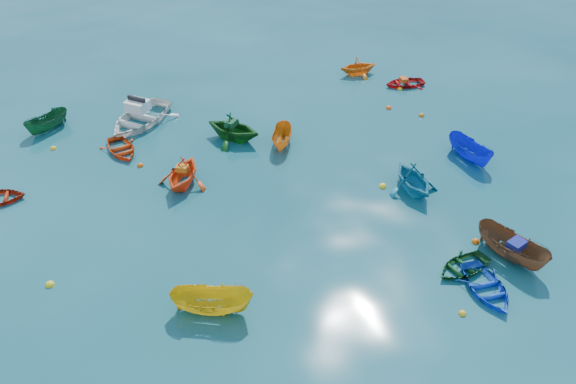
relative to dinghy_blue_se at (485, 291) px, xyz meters
name	(u,v)px	position (x,y,z in m)	size (l,w,h in m)	color
ground	(329,267)	(-5.26, 3.30, 0.00)	(160.00, 160.00, 0.00)	#0A3F4A
sampan_brown_mid	(509,257)	(2.09, 1.30, 0.00)	(1.26, 3.34, 1.29)	brown
dinghy_blue_se	(485,291)	(0.00, 0.00, 0.00)	(2.04, 2.85, 0.59)	blue
dinghy_orange_w	(184,184)	(-9.73, 11.20, 0.00)	(2.54, 2.95, 1.55)	#F24C16
sampan_yellow_mid	(213,311)	(-10.31, 2.57, 0.00)	(1.18, 3.14, 1.22)	gold
dinghy_green_e	(462,270)	(-0.18, 1.34, 0.00)	(1.79, 2.50, 0.52)	#0F4119
dinghy_cyan_se	(411,190)	(0.68, 6.94, 0.00)	(2.54, 2.95, 1.55)	teal
sampan_orange_n	(282,145)	(-3.88, 13.11, 0.00)	(1.01, 2.68, 1.04)	orange
dinghy_green_n	(234,139)	(-6.25, 14.58, 0.00)	(2.74, 3.18, 1.67)	#135417
dinghy_red_ne	(404,85)	(6.18, 17.51, 0.00)	(1.90, 2.65, 0.55)	#B30E10
sampan_blue_far	(468,159)	(4.95, 8.42, 0.00)	(1.16, 3.07, 1.19)	#1122DB
dinghy_red_far	(122,152)	(-12.30, 15.34, 0.00)	(1.97, 2.75, 0.57)	#CE4011
dinghy_orange_far	(358,74)	(4.05, 20.14, 0.00)	(2.21, 2.56, 1.35)	orange
sampan_green_far	(49,130)	(-15.97, 19.20, 0.00)	(1.05, 2.79, 1.08)	#12512B
motorboat_white	(141,123)	(-10.91, 18.22, 0.00)	(3.39, 4.74, 1.58)	white
tarp_blue_a	(516,245)	(2.14, 1.16, 0.82)	(0.71, 0.54, 0.35)	navy
tarp_orange_a	(182,168)	(-9.71, 11.24, 0.91)	(0.57, 0.43, 0.27)	orange
tarp_green_b	(231,123)	(-6.32, 14.65, 1.00)	(0.68, 0.52, 0.33)	#124A27
tarp_orange_b	(404,80)	(6.08, 17.52, 0.41)	(0.57, 0.43, 0.27)	#D74C16
buoy_ye_a	(462,314)	(-1.53, -0.71, 0.00)	(0.30, 0.30, 0.30)	gold
buoy_or_b	(475,242)	(1.35, 2.60, 0.00)	(0.35, 0.35, 0.35)	#E9590C
buoy_ye_b	(50,285)	(-16.09, 6.08, 0.00)	(0.36, 0.36, 0.36)	yellow
buoy_or_c	(140,166)	(-11.54, 13.58, 0.00)	(0.33, 0.33, 0.33)	#DF540C
buoy_ye_c	(383,187)	(-0.52, 7.66, 0.00)	(0.38, 0.38, 0.38)	yellow
buoy_or_d	(389,108)	(3.67, 14.95, 0.00)	(0.36, 0.36, 0.36)	#FF580D
buoy_ye_d	(54,149)	(-15.78, 16.89, 0.00)	(0.33, 0.33, 0.33)	yellow
buoy_or_e	(421,116)	(5.07, 13.43, 0.00)	(0.35, 0.35, 0.35)	#D06C0B
buoy_ye_e	(400,89)	(5.61, 17.07, 0.00)	(0.33, 0.33, 0.33)	yellow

